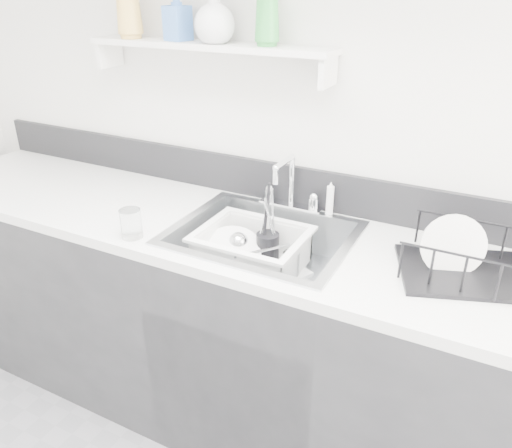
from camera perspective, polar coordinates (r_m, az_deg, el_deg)
The scene contains 19 objects.
room_shell at distance 0.94m, azimuth -23.09°, elevation 21.00°, with size 3.50×3.00×2.60m.
counter_run at distance 2.04m, azimuth 0.66°, elevation -12.66°, with size 3.20×0.62×0.92m.
backsplash at distance 2.00m, azimuth 4.57°, elevation 4.41°, with size 3.20×0.02×0.16m, color black.
sink at distance 1.83m, azimuth 0.72°, elevation -3.60°, with size 0.64×0.52×0.20m, color silver, non-canonical shape.
faucet at distance 1.97m, azimuth 3.95°, elevation 3.37°, with size 0.26×0.18×0.23m.
side_sprayer at distance 1.92m, azimuth 8.45°, elevation 2.87°, with size 0.03×0.03×0.14m, color white.
wall_shelf at distance 1.98m, azimuth -5.63°, elevation 19.41°, with size 1.00×0.16×0.12m.
wash_tub at distance 1.86m, azimuth -0.45°, elevation -3.10°, with size 0.39×0.32×0.15m, color white, non-canonical shape.
plate_stack at distance 1.89m, azimuth -2.52°, elevation -3.74°, with size 0.27×0.27×0.11m.
utensil_cup at distance 1.90m, azimuth 1.34°, elevation -2.40°, with size 0.09×0.09×0.29m.
ladle at distance 1.88m, azimuth -0.36°, elevation -3.49°, with size 0.31×0.11×0.09m, color silver, non-canonical shape.
tumbler_in_tub at distance 1.82m, azimuth 4.03°, elevation -4.49°, with size 0.06×0.06×0.09m, color white.
tumbler_counter at distance 1.80m, azimuth -14.09°, elevation 0.05°, with size 0.08×0.08×0.10m, color white.
dish_rack at distance 1.65m, azimuth 23.19°, elevation -3.28°, with size 0.39×0.30×0.14m, color black, non-canonical shape.
bowl_small at distance 1.79m, azimuth 1.94°, elevation -6.21°, with size 0.11×0.11×0.03m, color white.
soap_bottle_a at distance 2.15m, azimuth -14.44°, elevation 23.29°, with size 0.10×0.10×0.26m, color #DEAF52.
soap_bottle_b at distance 2.03m, azimuth -9.00°, elevation 22.56°, with size 0.08×0.08×0.18m, color #4175C3.
soap_bottle_c at distance 1.92m, azimuth -4.78°, elevation 22.66°, with size 0.15×0.15×0.19m, color silver.
soap_bottle_d at distance 1.84m, azimuth 1.29°, elevation 23.15°, with size 0.09×0.09×0.23m, color #2D8D39.
Camera 1 is at (0.71, -0.24, 1.74)m, focal length 35.00 mm.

